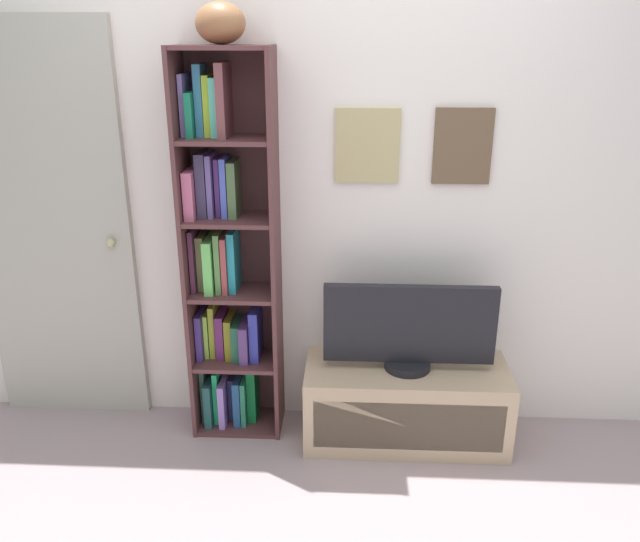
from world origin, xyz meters
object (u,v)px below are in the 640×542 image
object	(u,v)px
television	(409,328)
door	(54,232)
football	(220,23)
tv_stand	(405,403)
bookshelf	(227,265)

from	to	relation	value
television	door	distance (m)	1.78
football	tv_stand	distance (m)	1.93
tv_stand	door	size ratio (longest dim) A/B	0.49
bookshelf	television	bearing A→B (deg)	-6.83
television	door	bearing A→B (deg)	173.93
tv_stand	television	xyz separation A→B (m)	(0.00, 0.00, 0.40)
door	bookshelf	bearing A→B (deg)	-5.29
football	door	distance (m)	1.30
door	football	bearing A→B (deg)	-7.03
television	door	xyz separation A→B (m)	(-1.72, 0.18, 0.39)
bookshelf	football	xyz separation A→B (m)	(0.04, -0.03, 1.07)
bookshelf	door	world-z (taller)	door
tv_stand	bookshelf	bearing A→B (deg)	173.10
bookshelf	tv_stand	world-z (taller)	bookshelf
television	bookshelf	bearing A→B (deg)	173.17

